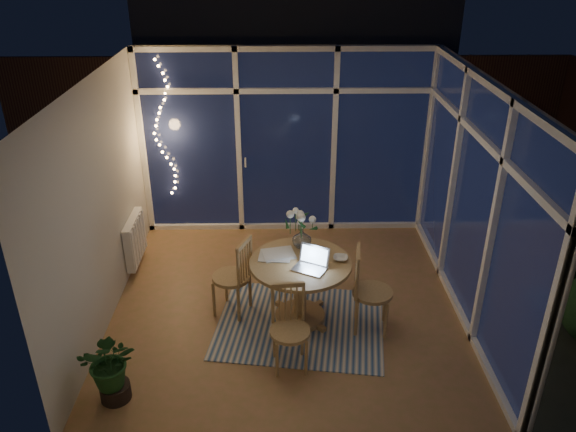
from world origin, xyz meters
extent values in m
plane|color=olive|center=(0.00, 0.00, 0.00)|extent=(4.00, 4.00, 0.00)
plane|color=silver|center=(0.00, 0.00, 2.60)|extent=(4.00, 4.00, 0.00)
cube|color=beige|center=(0.00, 2.00, 1.30)|extent=(4.00, 0.04, 2.60)
cube|color=beige|center=(0.00, -2.00, 1.30)|extent=(4.00, 0.04, 2.60)
cube|color=beige|center=(-2.00, 0.00, 1.30)|extent=(0.04, 4.00, 2.60)
cube|color=beige|center=(2.00, 0.00, 1.30)|extent=(0.04, 4.00, 2.60)
cube|color=white|center=(0.00, 1.96, 1.30)|extent=(4.00, 0.10, 2.60)
cube|color=white|center=(1.96, 0.00, 1.30)|extent=(0.10, 4.00, 2.60)
cube|color=white|center=(-1.94, 0.90, 0.40)|extent=(0.10, 0.70, 0.58)
cube|color=black|center=(0.50, 5.00, -0.06)|extent=(12.00, 6.00, 0.10)
cube|color=#341A13|center=(0.00, 5.50, 0.90)|extent=(11.00, 0.08, 1.80)
cube|color=#33373E|center=(0.30, 8.50, 2.20)|extent=(7.00, 3.00, 2.20)
sphere|color=black|center=(-0.80, 3.40, 0.45)|extent=(0.90, 0.90, 0.90)
cube|color=beige|center=(0.12, -0.35, 0.01)|extent=(2.00, 1.69, 0.01)
cylinder|color=olive|center=(0.12, -0.25, 0.37)|extent=(1.24, 1.24, 0.74)
cube|color=olive|center=(-0.64, -0.09, 0.48)|extent=(0.58, 0.58, 0.96)
cube|color=olive|center=(0.88, -0.43, 0.49)|extent=(0.51, 0.51, 0.98)
cube|color=olive|center=(-0.01, -1.01, 0.45)|extent=(0.45, 0.45, 0.89)
imported|color=silver|center=(0.14, 0.06, 0.85)|extent=(0.23, 0.23, 0.21)
imported|color=silver|center=(0.55, -0.22, 0.76)|extent=(0.17, 0.17, 0.04)
cube|color=silver|center=(-0.13, -0.12, 0.75)|extent=(0.35, 0.27, 0.02)
cube|color=black|center=(0.17, -0.28, 0.75)|extent=(0.12, 0.06, 0.01)
imported|color=#18441B|center=(-1.63, -1.42, 0.38)|extent=(0.58, 0.51, 0.76)
camera|label=1|loc=(-0.11, -5.35, 3.85)|focal=35.00mm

